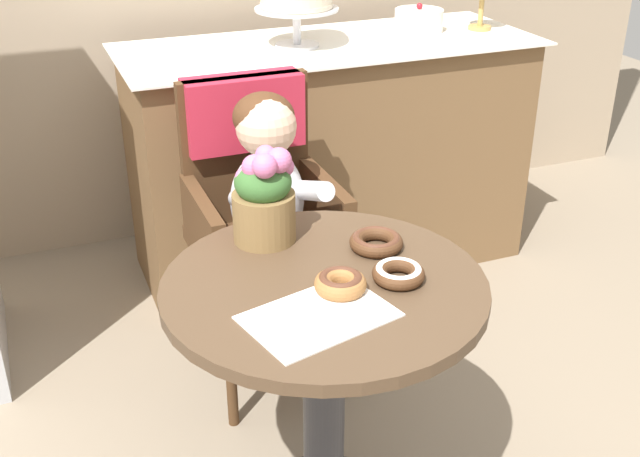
# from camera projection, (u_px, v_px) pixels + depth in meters

# --- Properties ---
(cafe_table) EXTENTS (0.72, 0.72, 0.72)m
(cafe_table) POSITION_uv_depth(u_px,v_px,m) (324.00, 361.00, 1.81)
(cafe_table) COLOR #4C3826
(cafe_table) RESTS_ON ground
(wicker_chair) EXTENTS (0.42, 0.45, 0.95)m
(wicker_chair) POSITION_uv_depth(u_px,v_px,m) (255.00, 186.00, 2.38)
(wicker_chair) COLOR #472D19
(wicker_chair) RESTS_ON ground
(seated_child) EXTENTS (0.27, 0.32, 0.73)m
(seated_child) POSITION_uv_depth(u_px,v_px,m) (271.00, 194.00, 2.23)
(seated_child) COLOR silver
(seated_child) RESTS_ON ground
(paper_napkin) EXTENTS (0.33, 0.26, 0.00)m
(paper_napkin) POSITION_uv_depth(u_px,v_px,m) (319.00, 316.00, 1.59)
(paper_napkin) COLOR white
(paper_napkin) RESTS_ON cafe_table
(donut_front) EXTENTS (0.12, 0.12, 0.03)m
(donut_front) POSITION_uv_depth(u_px,v_px,m) (398.00, 273.00, 1.71)
(donut_front) COLOR #4C2D19
(donut_front) RESTS_ON cafe_table
(donut_mid) EXTENTS (0.13, 0.13, 0.04)m
(donut_mid) POSITION_uv_depth(u_px,v_px,m) (376.00, 241.00, 1.84)
(donut_mid) COLOR #4C2D19
(donut_mid) RESTS_ON cafe_table
(donut_side) EXTENTS (0.11, 0.11, 0.04)m
(donut_side) POSITION_uv_depth(u_px,v_px,m) (340.00, 283.00, 1.67)
(donut_side) COLOR #936033
(donut_side) RESTS_ON cafe_table
(flower_vase) EXTENTS (0.15, 0.15, 0.24)m
(flower_vase) POSITION_uv_depth(u_px,v_px,m) (264.00, 196.00, 1.84)
(flower_vase) COLOR brown
(flower_vase) RESTS_ON cafe_table
(display_counter) EXTENTS (1.56, 0.62, 0.90)m
(display_counter) POSITION_uv_depth(u_px,v_px,m) (329.00, 156.00, 3.09)
(display_counter) COLOR brown
(display_counter) RESTS_ON ground
(round_layer_cake) EXTENTS (0.19, 0.19, 0.11)m
(round_layer_cake) POSITION_uv_depth(u_px,v_px,m) (419.00, 20.00, 3.04)
(round_layer_cake) COLOR white
(round_layer_cake) RESTS_ON display_counter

